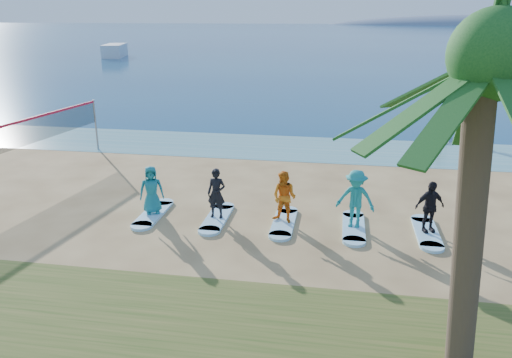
% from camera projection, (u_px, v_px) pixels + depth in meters
% --- Properties ---
extents(ground, '(600.00, 600.00, 0.00)m').
position_uv_depth(ground, '(244.00, 232.00, 15.72)').
color(ground, tan).
rests_on(ground, ground).
extents(shallow_water, '(600.00, 600.00, 0.00)m').
position_uv_depth(shallow_water, '(283.00, 147.00, 25.53)').
color(shallow_water, teal).
rests_on(shallow_water, ground).
extents(ocean, '(600.00, 600.00, 0.00)m').
position_uv_depth(ocean, '(336.00, 33.00, 165.28)').
color(ocean, navy).
rests_on(ocean, ground).
extents(island_ridge, '(220.00, 56.00, 18.00)m').
position_uv_depth(island_ridge, '(511.00, 25.00, 280.88)').
color(island_ridge, slate).
rests_on(island_ridge, ground).
extents(volleyball_net, '(1.28, 9.01, 2.50)m').
position_uv_depth(volleyball_net, '(30.00, 132.00, 20.56)').
color(volleyball_net, gray).
rests_on(volleyball_net, ground).
extents(palm_tree, '(5.60, 5.60, 7.13)m').
position_uv_depth(palm_tree, '(495.00, 59.00, 7.92)').
color(palm_tree, brown).
rests_on(palm_tree, ground).
extents(paddleboard, '(1.14, 3.07, 0.12)m').
position_uv_depth(paddleboard, '(441.00, 137.00, 27.56)').
color(paddleboard, silver).
rests_on(paddleboard, ground).
extents(paddleboarder, '(0.72, 1.47, 1.52)m').
position_uv_depth(paddleboarder, '(443.00, 122.00, 27.30)').
color(paddleboarder, tan).
rests_on(paddleboarder, paddleboard).
extents(boat_offshore_a, '(4.47, 7.84, 1.92)m').
position_uv_depth(boat_offshore_a, '(115.00, 57.00, 77.90)').
color(boat_offshore_a, silver).
rests_on(boat_offshore_a, ground).
extents(boat_offshore_b, '(2.76, 7.00, 1.37)m').
position_uv_depth(boat_offshore_b, '(498.00, 43.00, 114.04)').
color(boat_offshore_b, silver).
rests_on(boat_offshore_b, ground).
extents(surfboard_0, '(0.70, 2.20, 0.09)m').
position_uv_depth(surfboard_0, '(153.00, 214.00, 17.01)').
color(surfboard_0, '#A4E2FF').
rests_on(surfboard_0, ground).
extents(student_0, '(0.94, 0.80, 1.65)m').
position_uv_depth(student_0, '(151.00, 190.00, 16.73)').
color(student_0, '#1A757E').
rests_on(student_0, surfboard_0).
extents(surfboard_1, '(0.70, 2.20, 0.09)m').
position_uv_depth(surfboard_1, '(217.00, 218.00, 16.65)').
color(surfboard_1, '#A4E2FF').
rests_on(surfboard_1, ground).
extents(student_1, '(0.63, 0.44, 1.67)m').
position_uv_depth(student_1, '(216.00, 193.00, 16.37)').
color(student_1, black).
rests_on(student_1, surfboard_1).
extents(surfboard_2, '(0.70, 2.20, 0.09)m').
position_uv_depth(surfboard_2, '(284.00, 223.00, 16.29)').
color(surfboard_2, '#A4E2FF').
rests_on(surfboard_2, ground).
extents(student_2, '(1.00, 0.89, 1.70)m').
position_uv_depth(student_2, '(284.00, 197.00, 16.01)').
color(student_2, orange).
rests_on(student_2, surfboard_2).
extents(surfboard_3, '(0.70, 2.20, 0.09)m').
position_uv_depth(surfboard_3, '(354.00, 227.00, 15.93)').
color(surfboard_3, '#A4E2FF').
rests_on(surfboard_3, ground).
extents(student_3, '(1.32, 0.92, 1.87)m').
position_uv_depth(student_3, '(356.00, 199.00, 15.62)').
color(student_3, teal).
rests_on(student_3, surfboard_3).
extents(surfboard_4, '(0.70, 2.20, 0.09)m').
position_uv_depth(surfboard_4, '(427.00, 232.00, 15.57)').
color(surfboard_4, '#A4E2FF').
rests_on(surfboard_4, ground).
extents(student_4, '(1.04, 0.72, 1.63)m').
position_uv_depth(student_4, '(430.00, 207.00, 15.29)').
color(student_4, black).
rests_on(student_4, surfboard_4).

